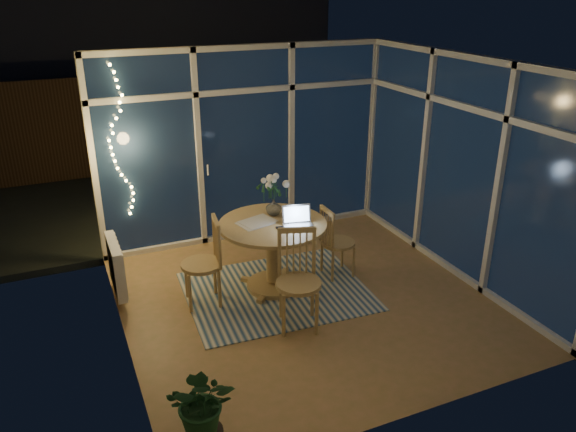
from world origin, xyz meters
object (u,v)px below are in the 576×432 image
(dining_table, at_px, (273,256))
(laptop, at_px, (299,217))
(chair_left, at_px, (201,263))
(potted_plant, at_px, (203,408))
(chair_right, at_px, (338,241))
(flower_vase, at_px, (274,206))
(chair_front, at_px, (299,281))

(dining_table, distance_m, laptop, 0.62)
(chair_left, distance_m, potted_plant, 2.13)
(chair_right, relative_size, laptop, 2.82)
(chair_left, distance_m, flower_vase, 1.06)
(dining_table, relative_size, chair_right, 1.34)
(chair_front, distance_m, flower_vase, 1.14)
(chair_left, distance_m, chair_right, 1.68)
(chair_front, height_order, potted_plant, chair_front)
(dining_table, distance_m, chair_left, 0.84)
(flower_vase, distance_m, potted_plant, 2.78)
(dining_table, height_order, flower_vase, flower_vase)
(flower_vase, bearing_deg, chair_right, -17.66)
(chair_front, distance_m, laptop, 0.79)
(chair_left, bearing_deg, laptop, 85.65)
(chair_left, relative_size, laptop, 3.14)
(dining_table, xyz_separation_m, chair_front, (-0.06, -0.84, 0.11))
(chair_right, distance_m, flower_vase, 0.91)
(laptop, xyz_separation_m, flower_vase, (-0.12, 0.44, -0.01))
(chair_left, bearing_deg, chair_front, 50.47)
(chair_right, distance_m, laptop, 0.82)
(laptop, relative_size, flower_vase, 1.53)
(dining_table, xyz_separation_m, chair_left, (-0.84, -0.00, 0.09))
(chair_front, bearing_deg, potted_plant, -119.42)
(dining_table, xyz_separation_m, chair_right, (0.84, -0.02, 0.04))
(chair_right, bearing_deg, potted_plant, 132.21)
(dining_table, height_order, chair_front, chair_front)
(chair_left, xyz_separation_m, laptop, (1.06, -0.22, 0.44))
(flower_vase, height_order, potted_plant, flower_vase)
(laptop, distance_m, potted_plant, 2.51)
(chair_left, bearing_deg, flower_vase, 110.50)
(chair_left, relative_size, chair_front, 0.96)
(dining_table, distance_m, chair_right, 0.84)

